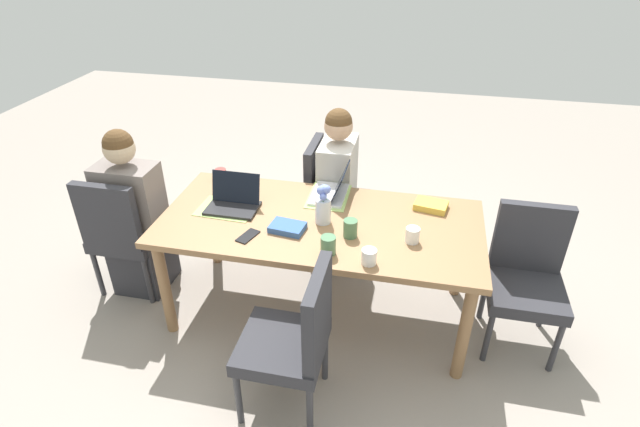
% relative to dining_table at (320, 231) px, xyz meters
% --- Properties ---
extents(ground_plane, '(10.00, 10.00, 0.00)m').
position_rel_dining_table_xyz_m(ground_plane, '(0.00, 0.00, -0.65)').
color(ground_plane, gray).
extents(dining_table, '(1.96, 0.92, 0.72)m').
position_rel_dining_table_xyz_m(dining_table, '(0.00, 0.00, 0.00)').
color(dining_table, olive).
rests_on(dining_table, ground_plane).
extents(chair_head_left_left_near, '(0.44, 0.44, 0.90)m').
position_rel_dining_table_xyz_m(chair_head_left_left_near, '(-1.35, -0.05, -0.15)').
color(chair_head_left_left_near, '#2D2D33').
rests_on(chair_head_left_left_near, ground_plane).
extents(person_head_left_left_near, '(0.40, 0.36, 1.19)m').
position_rel_dining_table_xyz_m(person_head_left_left_near, '(-1.29, 0.02, -0.12)').
color(person_head_left_left_near, '#2D2D33').
rests_on(person_head_left_left_near, ground_plane).
extents(chair_far_left_mid, '(0.44, 0.44, 0.90)m').
position_rel_dining_table_xyz_m(chair_far_left_mid, '(-0.09, 0.74, -0.15)').
color(chair_far_left_mid, '#2D2D33').
rests_on(chair_far_left_mid, ground_plane).
extents(person_far_left_mid, '(0.36, 0.40, 1.19)m').
position_rel_dining_table_xyz_m(person_far_left_mid, '(-0.02, 0.68, -0.12)').
color(person_far_left_mid, '#2D2D33').
rests_on(person_far_left_mid, ground_plane).
extents(chair_near_left_far, '(0.44, 0.44, 0.90)m').
position_rel_dining_table_xyz_m(chair_near_left_far, '(0.04, -0.75, -0.15)').
color(chair_near_left_far, '#2D2D33').
rests_on(chair_near_left_far, ground_plane).
extents(chair_head_right_right_near, '(0.44, 0.44, 0.90)m').
position_rel_dining_table_xyz_m(chair_head_right_right_near, '(1.25, 0.04, -0.15)').
color(chair_head_right_right_near, '#2D2D33').
rests_on(chair_head_right_right_near, ground_plane).
extents(flower_vase, '(0.10, 0.10, 0.25)m').
position_rel_dining_table_xyz_m(flower_vase, '(0.02, -0.01, 0.20)').
color(flower_vase, silver).
rests_on(flower_vase, dining_table).
extents(placemat_head_left_left_near, '(0.37, 0.28, 0.00)m').
position_rel_dining_table_xyz_m(placemat_head_left_left_near, '(-0.61, 0.01, 0.08)').
color(placemat_head_left_left_near, '#9EBC66').
rests_on(placemat_head_left_left_near, dining_table).
extents(placemat_far_left_mid, '(0.26, 0.36, 0.00)m').
position_rel_dining_table_xyz_m(placemat_far_left_mid, '(-0.01, 0.30, 0.08)').
color(placemat_far_left_mid, '#9EBC66').
rests_on(placemat_far_left_mid, dining_table).
extents(laptop_head_left_left_near, '(0.32, 0.22, 0.21)m').
position_rel_dining_table_xyz_m(laptop_head_left_left_near, '(-0.57, 0.04, 0.12)').
color(laptop_head_left_left_near, black).
rests_on(laptop_head_left_left_near, dining_table).
extents(laptop_far_left_mid, '(0.22, 0.32, 0.20)m').
position_rel_dining_table_xyz_m(laptop_far_left_mid, '(0.02, 0.31, 0.12)').
color(laptop_far_left_mid, silver).
rests_on(laptop_far_left_mid, dining_table).
extents(coffee_mug_near_left, '(0.09, 0.09, 0.11)m').
position_rel_dining_table_xyz_m(coffee_mug_near_left, '(0.12, -0.32, 0.13)').
color(coffee_mug_near_left, '#47704C').
rests_on(coffee_mug_near_left, dining_table).
extents(coffee_mug_near_right, '(0.08, 0.08, 0.09)m').
position_rel_dining_table_xyz_m(coffee_mug_near_right, '(0.56, -0.11, 0.12)').
color(coffee_mug_near_right, white).
rests_on(coffee_mug_near_right, dining_table).
extents(coffee_mug_centre_left, '(0.08, 0.08, 0.09)m').
position_rel_dining_table_xyz_m(coffee_mug_centre_left, '(0.35, -0.37, 0.12)').
color(coffee_mug_centre_left, white).
rests_on(coffee_mug_centre_left, dining_table).
extents(coffee_mug_centre_right, '(0.08, 0.08, 0.11)m').
position_rel_dining_table_xyz_m(coffee_mug_centre_right, '(0.21, -0.13, 0.13)').
color(coffee_mug_centre_right, '#47704C').
rests_on(coffee_mug_centre_right, dining_table).
extents(coffee_mug_far_left, '(0.08, 0.08, 0.09)m').
position_rel_dining_table_xyz_m(coffee_mug_far_left, '(-0.78, 0.36, 0.12)').
color(coffee_mug_far_left, '#AD3D38').
rests_on(coffee_mug_far_left, dining_table).
extents(book_red_cover, '(0.22, 0.16, 0.04)m').
position_rel_dining_table_xyz_m(book_red_cover, '(-0.17, -0.15, 0.10)').
color(book_red_cover, '#335693').
rests_on(book_red_cover, dining_table).
extents(book_blue_cover, '(0.22, 0.17, 0.04)m').
position_rel_dining_table_xyz_m(book_blue_cover, '(0.66, 0.29, 0.10)').
color(book_blue_cover, gold).
rests_on(book_blue_cover, dining_table).
extents(phone_black, '(0.11, 0.16, 0.01)m').
position_rel_dining_table_xyz_m(phone_black, '(-0.37, -0.26, 0.08)').
color(phone_black, black).
rests_on(phone_black, dining_table).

